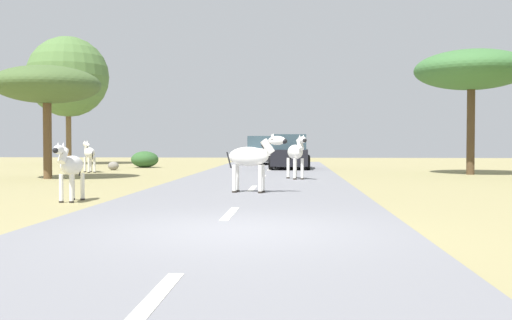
{
  "coord_description": "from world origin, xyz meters",
  "views": [
    {
      "loc": [
        0.82,
        -8.75,
        1.36
      ],
      "look_at": [
        -0.56,
        13.08,
        0.72
      ],
      "focal_mm": 41.05,
      "sensor_mm": 36.0,
      "label": 1
    }
  ],
  "objects_px": {
    "zebra_4": "(252,157)",
    "car_0": "(290,153)",
    "tree_3": "(47,85)",
    "bush_0": "(145,159)",
    "zebra_1": "(70,166)",
    "zebra_3": "(89,153)",
    "zebra_0": "(296,153)",
    "tree_0": "(471,71)",
    "tree_2": "(68,77)",
    "car_1": "(261,151)",
    "rock_1": "(113,166)"
  },
  "relations": [
    {
      "from": "zebra_4",
      "to": "tree_0",
      "type": "xyz_separation_m",
      "value": [
        8.69,
        10.23,
        3.47
      ]
    },
    {
      "from": "zebra_4",
      "to": "car_0",
      "type": "relative_size",
      "value": 0.38
    },
    {
      "from": "zebra_1",
      "to": "car_1",
      "type": "relative_size",
      "value": 0.33
    },
    {
      "from": "car_1",
      "to": "bush_0",
      "type": "bearing_deg",
      "value": 34.84
    },
    {
      "from": "bush_0",
      "to": "car_0",
      "type": "bearing_deg",
      "value": -13.6
    },
    {
      "from": "tree_0",
      "to": "bush_0",
      "type": "xyz_separation_m",
      "value": [
        -15.78,
        6.18,
        -4.0
      ]
    },
    {
      "from": "zebra_1",
      "to": "tree_0",
      "type": "relative_size",
      "value": 0.28
    },
    {
      "from": "tree_3",
      "to": "zebra_1",
      "type": "bearing_deg",
      "value": -63.71
    },
    {
      "from": "zebra_0",
      "to": "car_1",
      "type": "bearing_deg",
      "value": -101.37
    },
    {
      "from": "zebra_1",
      "to": "tree_2",
      "type": "bearing_deg",
      "value": -65.89
    },
    {
      "from": "zebra_1",
      "to": "rock_1",
      "type": "height_order",
      "value": "zebra_1"
    },
    {
      "from": "car_0",
      "to": "tree_3",
      "type": "bearing_deg",
      "value": -136.91
    },
    {
      "from": "bush_0",
      "to": "zebra_1",
      "type": "bearing_deg",
      "value": -80.72
    },
    {
      "from": "zebra_3",
      "to": "bush_0",
      "type": "xyz_separation_m",
      "value": [
        1.23,
        5.36,
        -0.43
      ]
    },
    {
      "from": "zebra_3",
      "to": "tree_2",
      "type": "bearing_deg",
      "value": 81.48
    },
    {
      "from": "tree_3",
      "to": "bush_0",
      "type": "relative_size",
      "value": 2.83
    },
    {
      "from": "car_1",
      "to": "tree_3",
      "type": "bearing_deg",
      "value": 61.22
    },
    {
      "from": "zebra_0",
      "to": "car_0",
      "type": "height_order",
      "value": "car_0"
    },
    {
      "from": "zebra_4",
      "to": "car_0",
      "type": "distance_m",
      "value": 14.51
    },
    {
      "from": "car_0",
      "to": "tree_2",
      "type": "distance_m",
      "value": 16.2
    },
    {
      "from": "tree_0",
      "to": "bush_0",
      "type": "distance_m",
      "value": 17.41
    },
    {
      "from": "zebra_1",
      "to": "tree_0",
      "type": "height_order",
      "value": "tree_0"
    },
    {
      "from": "car_1",
      "to": "bush_0",
      "type": "xyz_separation_m",
      "value": [
        -6.16,
        -4.75,
        -0.4
      ]
    },
    {
      "from": "tree_2",
      "to": "tree_0",
      "type": "bearing_deg",
      "value": -26.13
    },
    {
      "from": "zebra_3",
      "to": "bush_0",
      "type": "bearing_deg",
      "value": 42.53
    },
    {
      "from": "tree_0",
      "to": "tree_3",
      "type": "relative_size",
      "value": 1.25
    },
    {
      "from": "tree_2",
      "to": "zebra_0",
      "type": "bearing_deg",
      "value": -46.52
    },
    {
      "from": "zebra_1",
      "to": "car_1",
      "type": "xyz_separation_m",
      "value": [
        3.12,
        23.36,
        0.03
      ]
    },
    {
      "from": "zebra_3",
      "to": "zebra_1",
      "type": "bearing_deg",
      "value": -106.69
    },
    {
      "from": "zebra_4",
      "to": "rock_1",
      "type": "xyz_separation_m",
      "value": [
        -7.88,
        13.28,
        -0.77
      ]
    },
    {
      "from": "bush_0",
      "to": "rock_1",
      "type": "height_order",
      "value": "bush_0"
    },
    {
      "from": "zebra_3",
      "to": "car_0",
      "type": "bearing_deg",
      "value": -14.24
    },
    {
      "from": "zebra_0",
      "to": "tree_0",
      "type": "distance_m",
      "value": 9.36
    },
    {
      "from": "bush_0",
      "to": "tree_2",
      "type": "bearing_deg",
      "value": 143.22
    },
    {
      "from": "zebra_0",
      "to": "car_0",
      "type": "distance_m",
      "value": 8.66
    },
    {
      "from": "car_0",
      "to": "bush_0",
      "type": "relative_size",
      "value": 2.91
    },
    {
      "from": "zebra_4",
      "to": "zebra_1",
      "type": "bearing_deg",
      "value": -50.95
    },
    {
      "from": "bush_0",
      "to": "rock_1",
      "type": "bearing_deg",
      "value": -104.17
    },
    {
      "from": "tree_0",
      "to": "rock_1",
      "type": "distance_m",
      "value": 17.37
    },
    {
      "from": "zebra_4",
      "to": "tree_0",
      "type": "distance_m",
      "value": 13.87
    },
    {
      "from": "zebra_4",
      "to": "tree_3",
      "type": "xyz_separation_m",
      "value": [
        -8.21,
        6.23,
        2.55
      ]
    },
    {
      "from": "tree_2",
      "to": "rock_1",
      "type": "height_order",
      "value": "tree_2"
    },
    {
      "from": "car_1",
      "to": "tree_0",
      "type": "xyz_separation_m",
      "value": [
        9.62,
        -10.94,
        3.6
      ]
    },
    {
      "from": "car_1",
      "to": "tree_3",
      "type": "height_order",
      "value": "tree_3"
    },
    {
      "from": "zebra_4",
      "to": "tree_3",
      "type": "bearing_deg",
      "value": -116.49
    },
    {
      "from": "car_1",
      "to": "zebra_4",
      "type": "bearing_deg",
      "value": 89.7
    },
    {
      "from": "tree_2",
      "to": "bush_0",
      "type": "xyz_separation_m",
      "value": [
        6.07,
        -4.53,
        -5.09
      ]
    },
    {
      "from": "zebra_3",
      "to": "rock_1",
      "type": "distance_m",
      "value": 2.37
    },
    {
      "from": "zebra_1",
      "to": "bush_0",
      "type": "distance_m",
      "value": 18.85
    },
    {
      "from": "zebra_1",
      "to": "zebra_3",
      "type": "bearing_deg",
      "value": -69.5
    }
  ]
}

